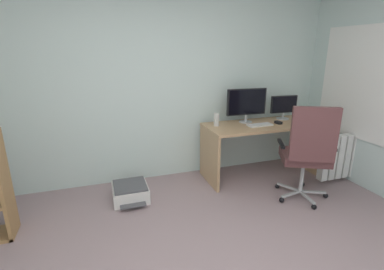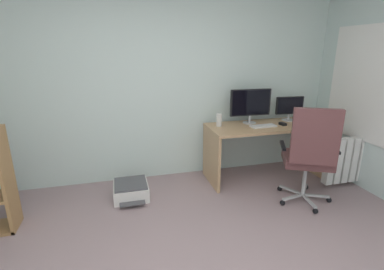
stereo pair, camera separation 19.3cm
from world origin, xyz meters
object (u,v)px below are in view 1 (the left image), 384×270
Objects in this scene: keyboard at (260,125)px; computer_mouse at (278,123)px; monitor_main at (247,103)px; office_chair at (308,150)px; radiator at (345,156)px; desk at (261,137)px; monitor_secondary at (284,106)px; printer at (130,192)px; desktop_speaker at (216,120)px.

computer_mouse is at bearing -0.80° from keyboard.
monitor_main is 0.49× the size of office_chair.
desk is at bearing 151.82° from radiator.
monitor_secondary is 0.81× the size of printer.
desk is 0.30m from computer_mouse.
computer_mouse is (-0.22, -0.22, -0.18)m from monitor_secondary.
monitor_secondary is 1.05m from radiator.
desktop_speaker is 0.15× the size of office_chair.
desktop_speaker is at bearing 158.80° from radiator.
keyboard is 1.87m from printer.
desktop_speaker is at bearing 161.15° from computer_mouse.
computer_mouse is (0.29, 0.01, 0.01)m from keyboard.
desk is 15.73× the size of computer_mouse.
desk is at bearing -9.07° from desktop_speaker.
desktop_speaker is 1.80m from radiator.
office_chair is at bearing -109.43° from monitor_secondary.
radiator is at bearing -38.40° from computer_mouse.
monitor_main is 1.69× the size of keyboard.
monitor_secondary is at bearing 2.55° from desktop_speaker.
keyboard is at bearing 103.49° from office_chair.
monitor_main is 1.07m from office_chair.
monitor_main reaches higher than monitor_secondary.
computer_mouse reaches higher than radiator.
radiator is (1.62, -0.63, -0.48)m from desktop_speaker.
radiator is at bearing -8.12° from printer.
desk is 0.70m from desktop_speaker.
radiator is (1.06, -0.45, -0.40)m from keyboard.
monitor_secondary reaches higher than printer.
office_chair is at bearing -83.43° from desk.
office_chair is 0.97m from radiator.
monitor_secondary is at bearing 19.06° from desk.
computer_mouse is 0.09× the size of office_chair.
printer is at bearing -173.10° from monitor_secondary.
monitor_main reaches higher than office_chair.
printer is at bearing 174.01° from computer_mouse.
computer_mouse reaches higher than desk.
keyboard is 0.68× the size of printer.
desktop_speaker is 0.22× the size of radiator.
computer_mouse is at bearing 149.24° from radiator.
desk is 1.36× the size of office_chair.
monitor_secondary reaches higher than radiator.
monitor_main is at bearing 109.50° from keyboard.
monitor_secondary is (0.43, 0.15, 0.39)m from desk.
monitor_secondary is 4.07× the size of computer_mouse.
desk is 0.60m from monitor_secondary.
radiator is (2.81, -0.40, 0.27)m from printer.
keyboard is at bearing -67.98° from monitor_main.
desktop_speaker is 1.42m from printer.
desk is 4.63× the size of keyboard.
desk reaches higher than radiator.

